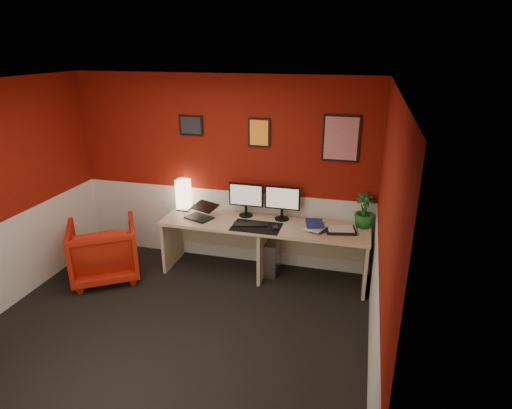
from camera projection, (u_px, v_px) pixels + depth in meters
name	position (u px, v px, depth m)	size (l,w,h in m)	color
ground	(172.00, 333.00, 4.47)	(4.00, 3.50, 0.01)	black
ceiling	(151.00, 86.00, 3.59)	(4.00, 3.50, 0.01)	white
wall_back	(222.00, 172.00, 5.62)	(4.00, 0.01, 2.50)	maroon
wall_front	(25.00, 338.00, 2.45)	(4.00, 0.01, 2.50)	maroon
wall_right	(382.00, 246.00, 3.56)	(0.01, 3.50, 2.50)	maroon
wainscot_back	(224.00, 225.00, 5.88)	(4.00, 0.01, 1.00)	silver
wainscot_left	(4.00, 267.00, 4.76)	(0.01, 3.50, 1.00)	silver
wainscot_right	(373.00, 322.00, 3.83)	(0.01, 3.50, 1.00)	silver
desk	(264.00, 250.00, 5.46)	(2.60, 0.65, 0.73)	tan
shoji_lamp	(184.00, 195.00, 5.72)	(0.16, 0.16, 0.40)	#FFE5B2
laptop	(199.00, 210.00, 5.45)	(0.33, 0.23, 0.22)	black
monitor_left	(246.00, 195.00, 5.47)	(0.45, 0.06, 0.58)	black
monitor_right	(282.00, 198.00, 5.36)	(0.45, 0.06, 0.58)	black
desk_mat	(256.00, 227.00, 5.23)	(0.60, 0.38, 0.01)	black
keyboard	(251.00, 224.00, 5.27)	(0.42, 0.14, 0.02)	black
mouse	(275.00, 228.00, 5.16)	(0.06, 0.10, 0.03)	black
book_bottom	(309.00, 227.00, 5.19)	(0.20, 0.27, 0.03)	navy
book_middle	(309.00, 225.00, 5.19)	(0.21, 0.29, 0.02)	silver
book_top	(306.00, 223.00, 5.18)	(0.21, 0.28, 0.03)	navy
zen_tray	(341.00, 230.00, 5.10)	(0.35, 0.25, 0.03)	black
potted_plant	(364.00, 211.00, 5.16)	(0.24, 0.24, 0.42)	#19591E
pc_tower	(271.00, 255.00, 5.62)	(0.20, 0.45, 0.45)	#99999E
armchair	(104.00, 250.00, 5.43)	(0.80, 0.82, 0.75)	red
art_left	(191.00, 125.00, 5.49)	(0.32, 0.02, 0.26)	black
art_center	(259.00, 133.00, 5.29)	(0.28, 0.02, 0.36)	orange
art_right	(341.00, 138.00, 5.06)	(0.44, 0.02, 0.56)	red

